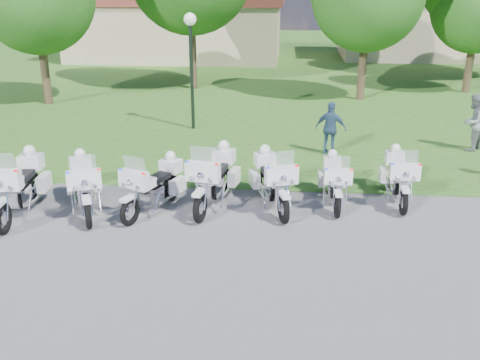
# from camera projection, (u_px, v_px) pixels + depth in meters

# --- Properties ---
(ground) EXTENTS (100.00, 100.00, 0.00)m
(ground) POSITION_uv_depth(u_px,v_px,m) (199.00, 241.00, 11.27)
(ground) COLOR #57575C
(ground) RESTS_ON ground
(grass_lawn) EXTENTS (100.00, 48.00, 0.01)m
(grass_lawn) POSITION_uv_depth(u_px,v_px,m) (263.00, 61.00, 36.45)
(grass_lawn) COLOR #2C5B1C
(grass_lawn) RESTS_ON ground
(motorcycle_1) EXTENTS (0.99, 2.60, 1.75)m
(motorcycle_1) POSITION_uv_depth(u_px,v_px,m) (20.00, 184.00, 12.34)
(motorcycle_1) COLOR black
(motorcycle_1) RESTS_ON ground
(motorcycle_2) EXTENTS (1.39, 2.26, 1.62)m
(motorcycle_2) POSITION_uv_depth(u_px,v_px,m) (84.00, 184.00, 12.51)
(motorcycle_2) COLOR black
(motorcycle_2) RESTS_ON ground
(motorcycle_3) EXTENTS (1.28, 2.19, 1.55)m
(motorcycle_3) POSITION_uv_depth(u_px,v_px,m) (154.00, 184.00, 12.58)
(motorcycle_3) COLOR black
(motorcycle_3) RESTS_ON ground
(motorcycle_4) EXTENTS (1.12, 2.54, 1.72)m
(motorcycle_4) POSITION_uv_depth(u_px,v_px,m) (214.00, 177.00, 12.85)
(motorcycle_4) COLOR black
(motorcycle_4) RESTS_ON ground
(motorcycle_5) EXTENTS (1.23, 2.35, 1.62)m
(motorcycle_5) POSITION_uv_depth(u_px,v_px,m) (272.00, 180.00, 12.79)
(motorcycle_5) COLOR black
(motorcycle_5) RESTS_ON ground
(motorcycle_6) EXTENTS (0.71, 2.12, 1.42)m
(motorcycle_6) POSITION_uv_depth(u_px,v_px,m) (334.00, 180.00, 13.00)
(motorcycle_6) COLOR black
(motorcycle_6) RESTS_ON ground
(motorcycle_7) EXTENTS (0.75, 2.26, 1.52)m
(motorcycle_7) POSITION_uv_depth(u_px,v_px,m) (398.00, 176.00, 13.18)
(motorcycle_7) COLOR black
(motorcycle_7) RESTS_ON ground
(lamp_post) EXTENTS (0.44, 0.44, 4.12)m
(lamp_post) POSITION_uv_depth(u_px,v_px,m) (191.00, 42.00, 18.72)
(lamp_post) COLOR black
(lamp_post) RESTS_ON ground
(building_west) EXTENTS (14.56, 8.32, 4.10)m
(building_west) POSITION_uv_depth(u_px,v_px,m) (178.00, 28.00, 37.17)
(building_west) COLOR tan
(building_west) RESTS_ON ground
(building_east) EXTENTS (11.44, 7.28, 4.10)m
(building_east) POSITION_uv_depth(u_px,v_px,m) (422.00, 27.00, 37.59)
(building_east) COLOR tan
(building_east) RESTS_ON ground
(bystander_b) EXTENTS (1.10, 1.12, 1.82)m
(bystander_b) POSITION_uv_depth(u_px,v_px,m) (473.00, 123.00, 16.99)
(bystander_b) COLOR gray
(bystander_b) RESTS_ON ground
(bystander_c) EXTENTS (1.04, 0.66, 1.65)m
(bystander_c) POSITION_uv_depth(u_px,v_px,m) (331.00, 129.00, 16.61)
(bystander_c) COLOR navy
(bystander_c) RESTS_ON ground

